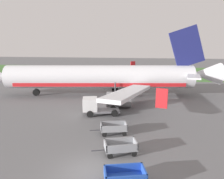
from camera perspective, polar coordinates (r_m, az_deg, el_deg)
The scene contains 7 objects.
ground_plane at distance 15.72m, azimuth -6.61°, elevation -20.92°, with size 220.00×220.00×0.00m, color slate.
grass_strip at distance 64.13m, azimuth 4.75°, elevation 4.62°, with size 220.00×28.00×0.06m, color #477A38.
airplane at distance 35.06m, azimuth -1.58°, elevation 3.24°, with size 37.64×30.32×11.34m.
baggage_cart_third_in_row at distance 14.19m, azimuth 3.37°, elevation -21.98°, with size 3.62×1.98×1.07m.
baggage_cart_fourth_in_row at distance 17.49m, azimuth 2.26°, elevation -14.87°, with size 3.61×2.08×1.07m.
baggage_cart_far_end at distance 20.94m, azimuth 0.43°, elevation -10.12°, with size 3.62×1.95×1.07m.
service_truck_beside_carts at distance 26.17m, azimuth -4.75°, elevation -4.36°, with size 4.68×2.81×2.10m.
Camera 1 is at (3.47, -12.69, 8.60)m, focal length 34.60 mm.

